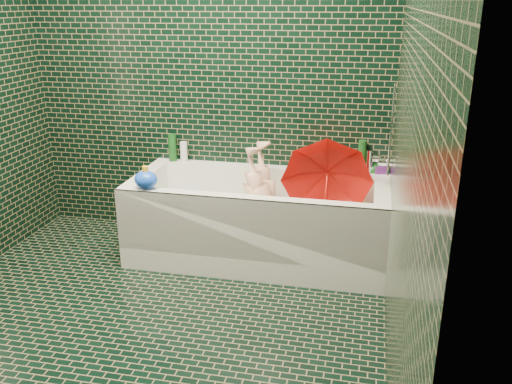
% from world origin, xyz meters
% --- Properties ---
extents(floor, '(2.80, 2.80, 0.00)m').
position_xyz_m(floor, '(0.00, 0.00, 0.00)').
color(floor, black).
rests_on(floor, ground).
extents(wall_back, '(2.80, 0.00, 2.80)m').
position_xyz_m(wall_back, '(0.00, 1.40, 1.25)').
color(wall_back, black).
rests_on(wall_back, floor).
extents(wall_right, '(0.00, 2.80, 2.80)m').
position_xyz_m(wall_right, '(1.30, 0.00, 1.25)').
color(wall_right, black).
rests_on(wall_right, floor).
extents(bathtub, '(1.70, 0.75, 0.55)m').
position_xyz_m(bathtub, '(0.45, 1.01, 0.21)').
color(bathtub, white).
rests_on(bathtub, floor).
extents(bath_mat, '(1.35, 0.47, 0.01)m').
position_xyz_m(bath_mat, '(0.45, 1.02, 0.16)').
color(bath_mat, green).
rests_on(bath_mat, bathtub).
extents(water, '(1.48, 0.53, 0.00)m').
position_xyz_m(water, '(0.45, 1.02, 0.30)').
color(water, silver).
rests_on(water, bathtub).
extents(faucet, '(0.18, 0.19, 0.55)m').
position_xyz_m(faucet, '(1.26, 1.02, 0.77)').
color(faucet, silver).
rests_on(faucet, wall_right).
extents(child, '(1.03, 0.58, 0.34)m').
position_xyz_m(child, '(0.49, 1.04, 0.31)').
color(child, '#DDA48A').
rests_on(child, bathtub).
extents(umbrella, '(0.76, 0.65, 0.77)m').
position_xyz_m(umbrella, '(0.90, 1.03, 0.53)').
color(umbrella, red).
rests_on(umbrella, bathtub).
extents(soap_bottle_a, '(0.12, 0.12, 0.27)m').
position_xyz_m(soap_bottle_a, '(1.23, 1.36, 0.55)').
color(soap_bottle_a, white).
rests_on(soap_bottle_a, bathtub).
extents(soap_bottle_b, '(0.11, 0.12, 0.21)m').
position_xyz_m(soap_bottle_b, '(1.25, 1.33, 0.55)').
color(soap_bottle_b, '#521C6C').
rests_on(soap_bottle_b, bathtub).
extents(soap_bottle_c, '(0.14, 0.14, 0.16)m').
position_xyz_m(soap_bottle_c, '(1.20, 1.34, 0.55)').
color(soap_bottle_c, '#144919').
rests_on(soap_bottle_c, bathtub).
extents(bottle_right_tall, '(0.07, 0.07, 0.22)m').
position_xyz_m(bottle_right_tall, '(1.10, 1.36, 0.66)').
color(bottle_right_tall, '#144919').
rests_on(bottle_right_tall, bathtub).
extents(bottle_right_pump, '(0.06, 0.06, 0.16)m').
position_xyz_m(bottle_right_pump, '(1.16, 1.36, 0.63)').
color(bottle_right_pump, silver).
rests_on(bottle_right_pump, bathtub).
extents(bottle_left_tall, '(0.08, 0.08, 0.20)m').
position_xyz_m(bottle_left_tall, '(-0.27, 1.35, 0.65)').
color(bottle_left_tall, '#144919').
rests_on(bottle_left_tall, bathtub).
extents(bottle_left_short, '(0.05, 0.05, 0.15)m').
position_xyz_m(bottle_left_short, '(-0.18, 1.34, 0.62)').
color(bottle_left_short, white).
rests_on(bottle_left_short, bathtub).
extents(rubber_duck, '(0.11, 0.08, 0.09)m').
position_xyz_m(rubber_duck, '(0.98, 1.36, 0.59)').
color(rubber_duck, gold).
rests_on(rubber_duck, bathtub).
extents(bath_toy, '(0.18, 0.16, 0.14)m').
position_xyz_m(bath_toy, '(-0.21, 0.71, 0.61)').
color(bath_toy, blue).
rests_on(bath_toy, bathtub).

